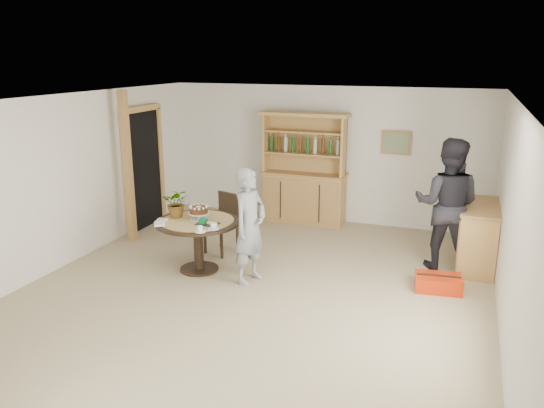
{
  "coord_description": "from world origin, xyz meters",
  "views": [
    {
      "loc": [
        2.47,
        -5.93,
        3.03
      ],
      "look_at": [
        0.02,
        0.65,
        1.05
      ],
      "focal_mm": 35.0,
      "sensor_mm": 36.0,
      "label": 1
    }
  ],
  "objects_px": {
    "dining_table": "(198,231)",
    "adult_person": "(447,205)",
    "hutch": "(304,186)",
    "red_suitcase": "(438,283)",
    "dining_chair": "(224,219)",
    "sideboard": "(478,236)",
    "teen_boy": "(250,226)"
  },
  "relations": [
    {
      "from": "dining_table",
      "to": "red_suitcase",
      "type": "xyz_separation_m",
      "value": [
        3.31,
        0.5,
        -0.5
      ]
    },
    {
      "from": "hutch",
      "to": "red_suitcase",
      "type": "xyz_separation_m",
      "value": [
        2.58,
        -2.3,
        -0.59
      ]
    },
    {
      "from": "dining_chair",
      "to": "red_suitcase",
      "type": "height_order",
      "value": "dining_chair"
    },
    {
      "from": "sideboard",
      "to": "teen_boy",
      "type": "relative_size",
      "value": 0.79
    },
    {
      "from": "hutch",
      "to": "adult_person",
      "type": "height_order",
      "value": "hutch"
    },
    {
      "from": "dining_table",
      "to": "sideboard",
      "type": "bearing_deg",
      "value": 22.38
    },
    {
      "from": "hutch",
      "to": "red_suitcase",
      "type": "height_order",
      "value": "hutch"
    },
    {
      "from": "hutch",
      "to": "adult_person",
      "type": "bearing_deg",
      "value": -29.57
    },
    {
      "from": "red_suitcase",
      "to": "dining_table",
      "type": "bearing_deg",
      "value": -179.14
    },
    {
      "from": "hutch",
      "to": "dining_chair",
      "type": "height_order",
      "value": "hutch"
    },
    {
      "from": "hutch",
      "to": "sideboard",
      "type": "distance_m",
      "value": 3.29
    },
    {
      "from": "sideboard",
      "to": "dining_chair",
      "type": "relative_size",
      "value": 1.33
    },
    {
      "from": "sideboard",
      "to": "hutch",
      "type": "bearing_deg",
      "value": 157.79
    },
    {
      "from": "sideboard",
      "to": "adult_person",
      "type": "relative_size",
      "value": 0.65
    },
    {
      "from": "teen_boy",
      "to": "adult_person",
      "type": "bearing_deg",
      "value": -45.18
    },
    {
      "from": "dining_chair",
      "to": "dining_table",
      "type": "bearing_deg",
      "value": -73.81
    },
    {
      "from": "dining_table",
      "to": "dining_chair",
      "type": "height_order",
      "value": "dining_chair"
    },
    {
      "from": "sideboard",
      "to": "red_suitcase",
      "type": "height_order",
      "value": "sideboard"
    },
    {
      "from": "dining_chair",
      "to": "sideboard",
      "type": "bearing_deg",
      "value": 28.87
    },
    {
      "from": "dining_chair",
      "to": "red_suitcase",
      "type": "xyz_separation_m",
      "value": [
        3.29,
        -0.33,
        -0.43
      ]
    },
    {
      "from": "red_suitcase",
      "to": "sideboard",
      "type": "bearing_deg",
      "value": 58.89
    },
    {
      "from": "hutch",
      "to": "dining_table",
      "type": "bearing_deg",
      "value": -104.71
    },
    {
      "from": "dining_table",
      "to": "adult_person",
      "type": "height_order",
      "value": "adult_person"
    },
    {
      "from": "hutch",
      "to": "red_suitcase",
      "type": "relative_size",
      "value": 3.15
    },
    {
      "from": "dining_chair",
      "to": "adult_person",
      "type": "relative_size",
      "value": 0.49
    },
    {
      "from": "sideboard",
      "to": "red_suitcase",
      "type": "bearing_deg",
      "value": -113.46
    },
    {
      "from": "teen_boy",
      "to": "adult_person",
      "type": "relative_size",
      "value": 0.83
    },
    {
      "from": "dining_table",
      "to": "adult_person",
      "type": "relative_size",
      "value": 0.62
    },
    {
      "from": "hutch",
      "to": "dining_table",
      "type": "distance_m",
      "value": 2.89
    },
    {
      "from": "sideboard",
      "to": "teen_boy",
      "type": "xyz_separation_m",
      "value": [
        -2.92,
        -1.65,
        0.32
      ]
    },
    {
      "from": "adult_person",
      "to": "teen_boy",
      "type": "bearing_deg",
      "value": 34.61
    },
    {
      "from": "sideboard",
      "to": "adult_person",
      "type": "xyz_separation_m",
      "value": [
        -0.46,
        -0.22,
        0.49
      ]
    }
  ]
}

